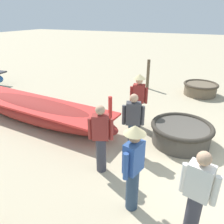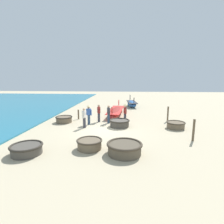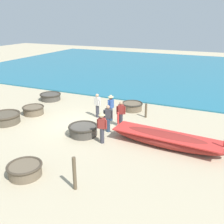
{
  "view_description": "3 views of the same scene",
  "coord_description": "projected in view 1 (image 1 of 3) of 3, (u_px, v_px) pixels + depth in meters",
  "views": [
    {
      "loc": [
        -4.29,
        0.54,
        3.2
      ],
      "look_at": [
        0.41,
        2.68,
        0.89
      ],
      "focal_mm": 35.0,
      "sensor_mm": 36.0,
      "label": 1
    },
    {
      "loc": [
        1.59,
        -12.72,
        3.81
      ],
      "look_at": [
        0.42,
        2.22,
        0.95
      ],
      "focal_mm": 28.0,
      "sensor_mm": 36.0,
      "label": 2
    },
    {
      "loc": [
        12.41,
        7.84,
        6.11
      ],
      "look_at": [
        -0.44,
        1.98,
        0.98
      ],
      "focal_mm": 42.0,
      "sensor_mm": 36.0,
      "label": 3
    }
  ],
  "objects": [
    {
      "name": "ground_plane",
      "position": [
        218.0,
        178.0,
        4.66
      ],
      "size": [
        80.0,
        80.0,
        0.0
      ],
      "primitive_type": "plane",
      "color": "#BCAD8C"
    },
    {
      "name": "coracle_far_left",
      "position": [
        200.0,
        88.0,
        9.43
      ],
      "size": [
        1.44,
        1.44,
        0.52
      ],
      "color": "brown",
      "rests_on": "ground"
    },
    {
      "name": "coracle_tilted",
      "position": [
        181.0,
        133.0,
        5.84
      ],
      "size": [
        1.63,
        1.63,
        0.57
      ],
      "color": "#4C473F",
      "rests_on": "ground"
    },
    {
      "name": "long_boat_red_hull",
      "position": [
        38.0,
        110.0,
        7.02
      ],
      "size": [
        1.7,
        5.91,
        1.32
      ],
      "color": "maroon",
      "rests_on": "ground"
    },
    {
      "name": "fisherman_by_coracle",
      "position": [
        133.0,
        164.0,
        3.59
      ],
      "size": [
        0.52,
        0.36,
        1.67
      ],
      "color": "#2D425B",
      "rests_on": "ground"
    },
    {
      "name": "fisherman_crouching",
      "position": [
        133.0,
        123.0,
        5.2
      ],
      "size": [
        0.32,
        0.51,
        1.57
      ],
      "color": "#2D425B",
      "rests_on": "ground"
    },
    {
      "name": "fisherman_standing_left",
      "position": [
        101.0,
        138.0,
        4.58
      ],
      "size": [
        0.33,
        0.5,
        1.57
      ],
      "color": "#383842",
      "rests_on": "ground"
    },
    {
      "name": "fisherman_standing_right",
      "position": [
        139.0,
        98.0,
        6.45
      ],
      "size": [
        0.36,
        0.52,
        1.67
      ],
      "color": "#383842",
      "rests_on": "ground"
    },
    {
      "name": "fisherman_with_hat",
      "position": [
        197.0,
        195.0,
        3.13
      ],
      "size": [
        0.29,
        0.52,
        1.57
      ],
      "color": "#383842",
      "rests_on": "ground"
    },
    {
      "name": "mooring_post_shoreline",
      "position": [
        148.0,
        74.0,
        10.09
      ],
      "size": [
        0.14,
        0.14,
        1.35
      ],
      "primitive_type": "cylinder",
      "color": "brown",
      "rests_on": "ground"
    }
  ]
}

